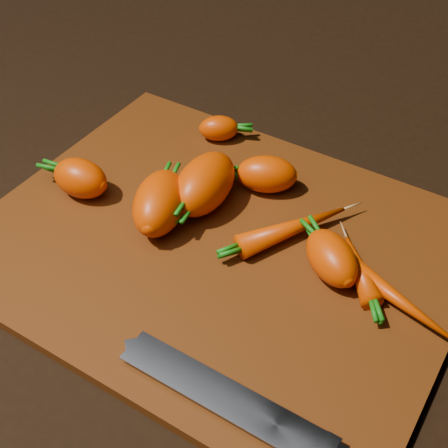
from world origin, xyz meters
The scene contains 12 objects.
ground centered at (0.00, 0.00, -0.01)m, with size 2.00×2.00×0.01m, color black.
cutting_board centered at (0.00, 0.00, 0.01)m, with size 0.50×0.40×0.01m, color #4D230A.
carrot_0 centered at (-0.18, -0.02, 0.03)m, with size 0.07×0.05×0.05m, color #F04200.
carrot_1 centered at (-0.05, 0.04, 0.04)m, with size 0.10×0.06×0.06m, color #F04200.
carrot_2 centered at (-0.07, -0.01, 0.04)m, with size 0.09×0.05×0.05m, color #F04200.
carrot_3 centered at (0.00, 0.10, 0.03)m, with size 0.07×0.04×0.04m, color #F04200.
carrot_4 centered at (-0.10, 0.16, 0.03)m, with size 0.05×0.03×0.03m, color #F04200.
carrot_5 centered at (0.12, 0.02, 0.03)m, with size 0.07×0.04×0.04m, color #F04200.
carrot_6 centered at (0.06, 0.05, 0.03)m, with size 0.13×0.03×0.03m, color #F04200.
carrot_7 centered at (0.19, 0.02, 0.02)m, with size 0.13×0.02×0.02m, color #F04200.
carrot_8 centered at (0.14, 0.03, 0.02)m, with size 0.09×0.02×0.02m, color #F04200.
knife centered at (0.12, -0.16, 0.02)m, with size 0.30×0.03×0.02m.
Camera 1 is at (0.26, -0.40, 0.48)m, focal length 50.00 mm.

